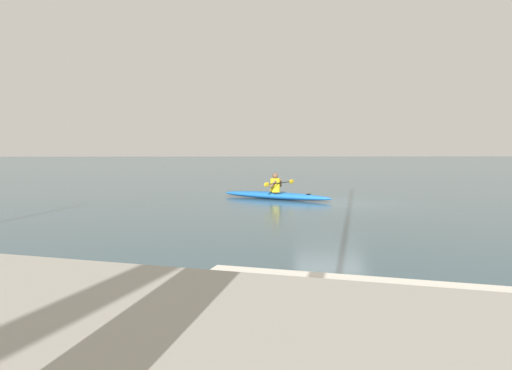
{
  "coord_description": "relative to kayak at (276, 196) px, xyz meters",
  "views": [
    {
      "loc": [
        3.15,
        18.41,
        2.08
      ],
      "look_at": [
        2.79,
        3.25,
        0.91
      ],
      "focal_mm": 35.99,
      "sensor_mm": 36.0,
      "label": 1
    }
  ],
  "objects": [
    {
      "name": "ground_plane",
      "position": [
        -1.92,
        1.4,
        -0.14
      ],
      "size": [
        160.0,
        160.0,
        0.0
      ],
      "primitive_type": "plane",
      "color": "#334C56"
    },
    {
      "name": "kayak",
      "position": [
        0.0,
        0.0,
        0.0
      ],
      "size": [
        4.29,
        3.13,
        0.28
      ],
      "color": "#1959A5",
      "rests_on": "ground"
    },
    {
      "name": "kayaker",
      "position": [
        0.0,
        -0.0,
        0.45
      ],
      "size": [
        1.32,
        1.96,
        0.74
      ],
      "color": "yellow",
      "rests_on": "kayak"
    }
  ]
}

